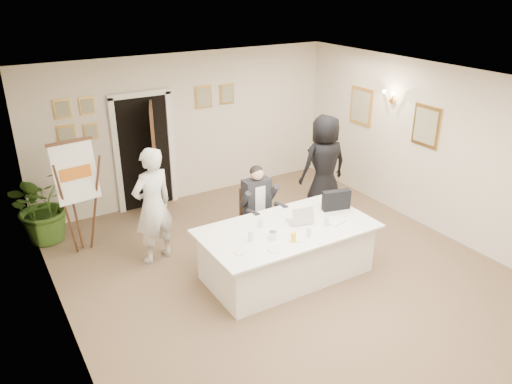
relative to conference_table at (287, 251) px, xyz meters
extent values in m
plane|color=brown|center=(-0.01, -0.11, -0.39)|extent=(7.00, 7.00, 0.00)
cube|color=white|center=(-0.01, -0.11, 2.41)|extent=(6.00, 7.00, 0.02)
cube|color=beige|center=(-0.01, 3.39, 1.01)|extent=(6.00, 0.10, 2.80)
cube|color=beige|center=(-3.01, -0.11, 1.01)|extent=(0.10, 7.00, 2.80)
cube|color=beige|center=(2.99, -0.11, 1.01)|extent=(0.10, 7.00, 2.80)
cube|color=black|center=(-0.91, 3.36, 0.66)|extent=(0.92, 0.06, 2.10)
cube|color=white|center=(-1.43, 3.33, 0.66)|extent=(0.10, 0.06, 2.20)
cube|color=white|center=(-0.39, 3.33, 0.66)|extent=(0.10, 0.06, 2.20)
cube|color=#372211|center=(-0.86, 2.94, 0.64)|extent=(0.33, 0.81, 2.02)
cube|color=white|center=(0.00, 0.00, -0.02)|extent=(2.32, 1.16, 0.75)
cube|color=white|center=(0.00, 0.00, 0.37)|extent=(2.50, 1.34, 0.03)
cube|color=white|center=(-2.39, 2.12, 0.99)|extent=(0.65, 0.27, 0.89)
imported|color=silver|center=(-1.48, 1.39, 0.52)|extent=(0.75, 0.59, 1.82)
imported|color=black|center=(1.79, 1.45, 0.52)|extent=(0.95, 0.67, 1.84)
imported|color=#3A6321|center=(-2.81, 2.94, 0.24)|extent=(1.48, 1.42, 1.27)
cube|color=black|center=(0.98, 0.12, 0.53)|extent=(0.45, 0.22, 0.30)
cube|color=white|center=(0.69, -0.22, 0.40)|extent=(0.31, 0.25, 0.03)
cylinder|color=white|center=(-0.91, -0.25, 0.39)|extent=(0.21, 0.21, 0.01)
cylinder|color=white|center=(-0.49, -0.43, 0.39)|extent=(0.24, 0.24, 0.01)
cylinder|color=white|center=(-0.04, -0.38, 0.39)|extent=(0.25, 0.25, 0.01)
cylinder|color=silver|center=(-0.64, -0.07, 0.45)|extent=(0.08, 0.08, 0.14)
cylinder|color=silver|center=(0.10, -0.37, 0.45)|extent=(0.07, 0.07, 0.14)
cylinder|color=silver|center=(0.50, -0.25, 0.45)|extent=(0.08, 0.08, 0.14)
cylinder|color=silver|center=(-0.32, 0.20, 0.45)|extent=(0.07, 0.07, 0.14)
cylinder|color=yellow|center=(-0.16, -0.38, 0.45)|extent=(0.09, 0.09, 0.13)
cylinder|color=silver|center=(-0.36, -0.17, 0.44)|extent=(0.11, 0.11, 0.11)
camera|label=1|loc=(-3.62, -5.16, 3.67)|focal=35.00mm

